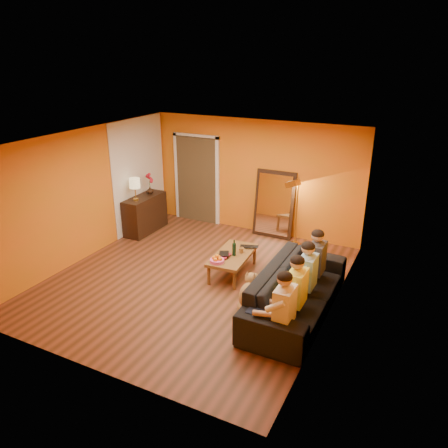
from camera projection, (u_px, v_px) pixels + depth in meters
The scene contains 27 objects.
room_shell at pixel (204, 208), 7.97m from camera, with size 5.00×5.50×2.60m.
white_accent at pixel (139, 174), 10.15m from camera, with size 0.02×1.90×2.58m, color white.
doorway_recess at pixel (199, 179), 10.73m from camera, with size 1.06×0.30×2.10m, color #3F2D19.
door_jamb_left at pixel (177, 177), 10.87m from camera, with size 0.08×0.06×2.20m, color white.
door_jamb_right at pixel (217, 183), 10.39m from camera, with size 0.08×0.06×2.20m, color white.
door_header at pixel (196, 136), 10.23m from camera, with size 1.22×0.06×0.08m, color white.
mirror_frame at pixel (274, 204), 9.81m from camera, with size 0.92×0.06×1.52m, color black.
mirror_glass at pixel (274, 205), 9.78m from camera, with size 0.78×0.02×1.36m, color white.
sideboard at pixel (145, 214), 10.20m from camera, with size 0.44×1.18×0.85m, color black.
table_lamp at pixel (135, 189), 9.70m from camera, with size 0.24×0.24×0.51m, color beige, non-canonical shape.
sofa at pixel (296, 291), 7.00m from camera, with size 1.03×2.64×0.77m, color black.
coffee_table at pixel (233, 264), 8.28m from camera, with size 0.62×1.22×0.42m, color brown, non-canonical shape.
floor_lamp at pixel (296, 214), 9.34m from camera, with size 0.30×0.24×1.44m, color gold, non-canonical shape.
dog at pixel (250, 293), 7.04m from camera, with size 0.36×0.55×0.65m, color #A08248, non-canonical shape.
person_far_left at pixel (284, 312), 6.03m from camera, with size 0.70×0.44×1.22m, color white, non-canonical shape.
person_mid_left at pixel (296, 293), 6.49m from camera, with size 0.70×0.44×1.22m, color #F0ED50, non-canonical shape.
person_mid_right at pixel (307, 277), 6.95m from camera, with size 0.70×0.44×1.22m, color #92C1E2, non-canonical shape.
person_far_right at pixel (316, 263), 7.41m from camera, with size 0.70×0.44×1.22m, color #39383E, non-canonical shape.
fruit_bowl at pixel (217, 258), 7.84m from camera, with size 0.26×0.26×0.16m, color #E75199, non-canonical shape.
wine_bottle at pixel (234, 248), 8.08m from camera, with size 0.07×0.07×0.31m, color black.
tumbler at pixel (241, 250), 8.23m from camera, with size 0.10×0.10×0.10m, color #B27F3F.
laptop at pixel (249, 248), 8.41m from camera, with size 0.35×0.23×0.03m, color black.
book_lower at pixel (219, 255), 8.11m from camera, with size 0.17×0.22×0.02m, color black.
book_mid at pixel (220, 254), 8.10m from camera, with size 0.18×0.25×0.02m, color red.
book_upper at pixel (219, 254), 8.08m from camera, with size 0.18×0.24×0.02m, color black.
vase at pixel (150, 190), 10.22m from camera, with size 0.16×0.16×0.17m, color black.
flowers at pixel (149, 178), 10.11m from camera, with size 0.17×0.17×0.51m, color red, non-canonical shape.
Camera 1 is at (3.70, -6.18, 3.96)m, focal length 35.00 mm.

